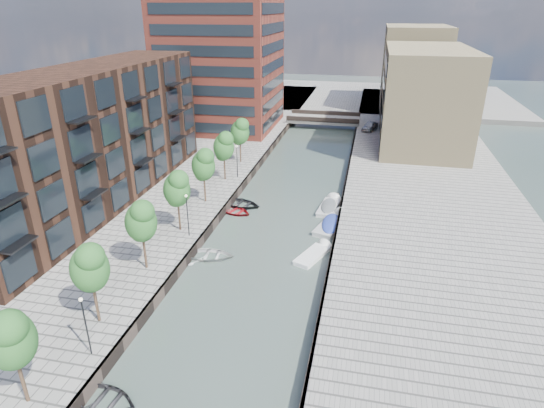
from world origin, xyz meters
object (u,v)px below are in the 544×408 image
(motorboat_3, at_px, (333,224))
(motorboat_4, at_px, (329,206))
(bridge, at_px, (324,119))
(tree_3, at_px, (177,188))
(tree_4, at_px, (203,164))
(sloop_1, at_px, (103,402))
(tree_1, at_px, (89,266))
(car, at_px, (370,126))
(tree_6, at_px, (240,131))
(tree_0, at_px, (10,337))
(sloop_3, at_px, (209,258))
(tree_2, at_px, (141,220))
(motorboat_2, at_px, (315,254))
(sloop_4, at_px, (241,206))
(tree_5, at_px, (224,145))
(sloop_2, at_px, (234,212))

(motorboat_3, height_order, motorboat_4, motorboat_3)
(bridge, distance_m, motorboat_4, 37.03)
(tree_3, relative_size, tree_4, 1.00)
(tree_4, relative_size, sloop_1, 1.41)
(tree_1, xyz_separation_m, car, (16.93, 56.02, -3.57))
(tree_6, distance_m, sloop_1, 40.94)
(tree_0, relative_size, sloop_1, 1.41)
(tree_0, xyz_separation_m, sloop_3, (3.86, 18.16, -5.31))
(tree_1, xyz_separation_m, tree_4, (0.00, 21.00, 0.00))
(tree_6, relative_size, motorboat_4, 1.12)
(tree_3, relative_size, motorboat_4, 1.12)
(tree_6, bearing_deg, tree_3, -90.00)
(tree_0, distance_m, motorboat_4, 34.37)
(tree_1, bearing_deg, tree_2, 90.00)
(tree_6, height_order, motorboat_3, tree_6)
(sloop_3, bearing_deg, tree_4, 15.19)
(tree_3, xyz_separation_m, car, (16.93, 42.02, -3.57))
(motorboat_3, bearing_deg, sloop_3, -139.38)
(tree_2, relative_size, sloop_1, 1.41)
(tree_6, height_order, sloop_1, tree_6)
(sloop_1, height_order, sloop_3, sloop_3)
(tree_0, distance_m, motorboat_2, 24.99)
(tree_6, distance_m, motorboat_4, 17.79)
(tree_6, xyz_separation_m, sloop_3, (3.86, -23.84, -5.31))
(tree_4, xyz_separation_m, sloop_4, (3.45, 1.74, -5.31))
(tree_6, xyz_separation_m, sloop_4, (3.45, -12.26, -5.31))
(tree_6, xyz_separation_m, motorboat_2, (13.06, -21.34, -5.22))
(tree_0, height_order, sloop_1, tree_0)
(tree_4, bearing_deg, tree_1, -90.00)
(tree_5, bearing_deg, sloop_3, -77.09)
(tree_0, distance_m, sloop_4, 30.41)
(bridge, distance_m, sloop_2, 40.47)
(tree_2, height_order, motorboat_4, tree_2)
(motorboat_2, relative_size, motorboat_4, 0.89)
(sloop_1, bearing_deg, sloop_2, 5.63)
(tree_1, height_order, sloop_3, tree_1)
(tree_3, distance_m, motorboat_4, 17.55)
(tree_6, relative_size, motorboat_3, 0.99)
(tree_2, distance_m, tree_3, 7.00)
(sloop_2, bearing_deg, tree_3, 176.66)
(motorboat_4, xyz_separation_m, car, (3.66, 31.72, 1.53))
(motorboat_2, relative_size, motorboat_3, 0.79)
(tree_3, xyz_separation_m, tree_5, (0.00, 14.00, 0.00))
(tree_6, xyz_separation_m, car, (16.93, 21.02, -3.57))
(tree_3, xyz_separation_m, sloop_1, (3.41, -19.45, -5.31))
(sloop_1, height_order, sloop_4, sloop_4)
(bridge, bearing_deg, sloop_3, -95.32)
(tree_3, bearing_deg, sloop_1, -80.07)
(tree_6, bearing_deg, bridge, 71.90)
(sloop_2, bearing_deg, tree_5, 46.58)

